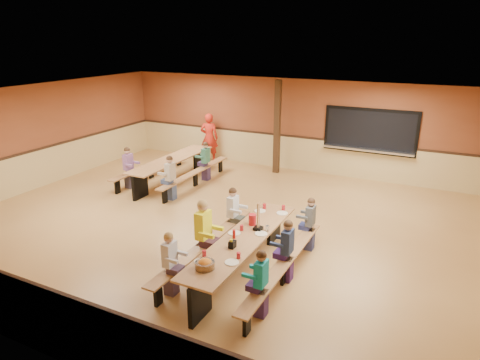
% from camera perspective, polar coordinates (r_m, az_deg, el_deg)
% --- Properties ---
extents(ground, '(12.00, 12.00, 0.00)m').
position_cam_1_polar(ground, '(10.42, -3.28, -5.72)').
color(ground, '#9F703C').
rests_on(ground, ground).
extents(room_envelope, '(12.04, 10.04, 3.02)m').
position_cam_1_polar(room_envelope, '(10.15, -3.35, -2.18)').
color(room_envelope, brown).
rests_on(room_envelope, ground).
extents(kitchen_pass_through, '(2.78, 0.28, 1.38)m').
position_cam_1_polar(kitchen_pass_through, '(13.64, 16.93, 6.02)').
color(kitchen_pass_through, black).
rests_on(kitchen_pass_through, ground).
extents(structural_post, '(0.18, 0.18, 3.00)m').
position_cam_1_polar(structural_post, '(13.83, 4.98, 6.98)').
color(structural_post, '#311E10').
rests_on(structural_post, ground).
extents(cafeteria_table_main, '(1.91, 3.70, 0.74)m').
position_cam_1_polar(cafeteria_table_main, '(8.12, 0.41, -9.09)').
color(cafeteria_table_main, '#98683C').
rests_on(cafeteria_table_main, ground).
extents(cafeteria_table_second, '(1.91, 3.70, 0.74)m').
position_cam_1_polar(cafeteria_table_second, '(13.25, -9.03, 1.94)').
color(cafeteria_table_second, '#98683C').
rests_on(cafeteria_table_second, ground).
extents(seated_child_white_left, '(0.35, 0.28, 1.16)m').
position_cam_1_polar(seated_child_white_left, '(7.59, -9.30, -11.00)').
color(seated_child_white_left, silver).
rests_on(seated_child_white_left, ground).
extents(seated_adult_yellow, '(0.44, 0.36, 1.35)m').
position_cam_1_polar(seated_adult_yellow, '(8.36, -4.89, -7.14)').
color(seated_adult_yellow, '#FFFC1E').
rests_on(seated_adult_yellow, ground).
extents(seated_child_grey_left, '(0.36, 0.30, 1.20)m').
position_cam_1_polar(seated_child_grey_left, '(9.36, -0.96, -4.62)').
color(seated_child_grey_left, white).
rests_on(seated_child_grey_left, ground).
extents(seated_child_teal_right, '(0.34, 0.28, 1.15)m').
position_cam_1_polar(seated_child_teal_right, '(6.98, 2.81, -13.71)').
color(seated_child_teal_right, '#1398AB').
rests_on(seated_child_teal_right, ground).
extents(seated_child_navy_right, '(0.36, 0.29, 1.19)m').
position_cam_1_polar(seated_child_navy_right, '(7.91, 6.30, -9.43)').
color(seated_child_navy_right, navy).
rests_on(seated_child_navy_right, ground).
extents(seated_child_char_right, '(0.34, 0.27, 1.14)m').
position_cam_1_polar(seated_child_char_right, '(9.08, 9.32, -5.86)').
color(seated_child_char_right, '#4E5458').
rests_on(seated_child_char_right, ground).
extents(seated_child_purple_sec, '(0.37, 0.31, 1.22)m').
position_cam_1_polar(seated_child_purple_sec, '(12.96, -14.63, 1.55)').
color(seated_child_purple_sec, '#85578B').
rests_on(seated_child_purple_sec, ground).
extents(seated_child_green_sec, '(0.36, 0.30, 1.19)m').
position_cam_1_polar(seated_child_green_sec, '(13.29, -4.59, 2.48)').
color(seated_child_green_sec, '#397B64').
rests_on(seated_child_green_sec, ground).
extents(seated_child_tan_sec, '(0.38, 0.31, 1.22)m').
position_cam_1_polar(seated_child_tan_sec, '(11.80, -9.25, 0.24)').
color(seated_child_tan_sec, '#B2A591').
rests_on(seated_child_tan_sec, ground).
extents(standing_woman, '(0.73, 0.58, 1.73)m').
position_cam_1_polar(standing_woman, '(15.23, -4.13, 5.66)').
color(standing_woman, '#B62214').
rests_on(standing_woman, ground).
extents(punch_pitcher, '(0.16, 0.16, 0.22)m').
position_cam_1_polar(punch_pitcher, '(8.50, 1.67, -5.30)').
color(punch_pitcher, '#B4181F').
rests_on(punch_pitcher, cafeteria_table_main).
extents(chip_bowl, '(0.32, 0.32, 0.15)m').
position_cam_1_polar(chip_bowl, '(7.05, -4.70, -11.13)').
color(chip_bowl, orange).
rests_on(chip_bowl, cafeteria_table_main).
extents(napkin_dispenser, '(0.10, 0.14, 0.13)m').
position_cam_1_polar(napkin_dispenser, '(7.65, -1.03, -8.57)').
color(napkin_dispenser, black).
rests_on(napkin_dispenser, cafeteria_table_main).
extents(condiment_mustard, '(0.06, 0.06, 0.17)m').
position_cam_1_polar(condiment_mustard, '(7.63, -1.20, -8.49)').
color(condiment_mustard, yellow).
rests_on(condiment_mustard, cafeteria_table_main).
extents(condiment_ketchup, '(0.06, 0.06, 0.17)m').
position_cam_1_polar(condiment_ketchup, '(7.97, -0.81, -7.22)').
color(condiment_ketchup, '#B2140F').
rests_on(condiment_ketchup, cafeteria_table_main).
extents(table_paddle, '(0.16, 0.16, 0.56)m').
position_cam_1_polar(table_paddle, '(8.28, 2.45, -5.79)').
color(table_paddle, black).
rests_on(table_paddle, cafeteria_table_main).
extents(place_settings, '(0.65, 3.30, 0.11)m').
position_cam_1_polar(place_settings, '(7.99, 0.41, -7.38)').
color(place_settings, beige).
rests_on(place_settings, cafeteria_table_main).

